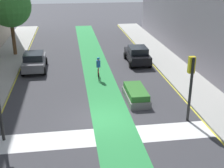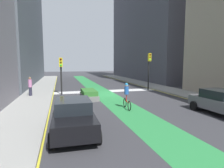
# 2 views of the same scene
# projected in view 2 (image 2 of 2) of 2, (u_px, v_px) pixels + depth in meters

# --- Properties ---
(ground_plane) EXTENTS (120.00, 120.00, 0.00)m
(ground_plane) POSITION_uv_depth(u_px,v_px,m) (111.00, 94.00, 20.12)
(ground_plane) COLOR #38383D
(bike_lane_paint) EXTENTS (2.40, 60.00, 0.01)m
(bike_lane_paint) POSITION_uv_depth(u_px,v_px,m) (104.00, 94.00, 19.93)
(bike_lane_paint) COLOR #2D8C47
(bike_lane_paint) RESTS_ON ground_plane
(crosswalk_band) EXTENTS (12.00, 1.80, 0.01)m
(crosswalk_band) POSITION_uv_depth(u_px,v_px,m) (106.00, 91.00, 22.04)
(crosswalk_band) COLOR silver
(crosswalk_band) RESTS_ON ground_plane
(sidewalk_left) EXTENTS (3.00, 60.00, 0.15)m
(sidewalk_left) POSITION_uv_depth(u_px,v_px,m) (171.00, 90.00, 22.12)
(sidewalk_left) COLOR #9E9E99
(sidewalk_left) RESTS_ON ground_plane
(curb_stripe_left) EXTENTS (0.16, 60.00, 0.01)m
(curb_stripe_left) POSITION_uv_depth(u_px,v_px,m) (160.00, 91.00, 21.72)
(curb_stripe_left) COLOR yellow
(curb_stripe_left) RESTS_ON ground_plane
(sidewalk_right) EXTENTS (3.00, 60.00, 0.15)m
(sidewalk_right) POSITION_uv_depth(u_px,v_px,m) (36.00, 96.00, 18.11)
(sidewalk_right) COLOR #9E9E99
(sidewalk_right) RESTS_ON ground_plane
(curb_stripe_right) EXTENTS (0.16, 60.00, 0.01)m
(curb_stripe_right) POSITION_uv_depth(u_px,v_px,m) (53.00, 96.00, 18.52)
(curb_stripe_right) COLOR yellow
(curb_stripe_right) RESTS_ON ground_plane
(traffic_signal_near_right) EXTENTS (0.35, 0.52, 3.85)m
(traffic_signal_near_right) POSITION_uv_depth(u_px,v_px,m) (61.00, 69.00, 19.21)
(traffic_signal_near_right) COLOR black
(traffic_signal_near_right) RESTS_ON ground_plane
(traffic_signal_near_left) EXTENTS (0.35, 0.52, 4.47)m
(traffic_signal_near_left) POSITION_uv_depth(u_px,v_px,m) (149.00, 65.00, 22.56)
(traffic_signal_near_left) COLOR black
(traffic_signal_near_left) RESTS_ON ground_plane
(car_grey_left_far) EXTENTS (2.06, 4.22, 1.57)m
(car_grey_left_far) POSITION_uv_depth(u_px,v_px,m) (222.00, 102.00, 11.81)
(car_grey_left_far) COLOR slate
(car_grey_left_far) RESTS_ON ground_plane
(car_black_right_far) EXTENTS (2.10, 4.24, 1.57)m
(car_black_right_far) POSITION_uv_depth(u_px,v_px,m) (73.00, 116.00, 8.66)
(car_black_right_far) COLOR black
(car_black_right_far) RESTS_ON ground_plane
(cyclist_in_lane) EXTENTS (0.32, 1.73, 1.86)m
(cyclist_in_lane) POSITION_uv_depth(u_px,v_px,m) (127.00, 95.00, 13.38)
(cyclist_in_lane) COLOR black
(cyclist_in_lane) RESTS_ON ground_plane
(pedestrian_sidewalk_right_a) EXTENTS (0.34, 0.34, 1.80)m
(pedestrian_sidewalk_right_a) POSITION_uv_depth(u_px,v_px,m) (30.00, 86.00, 17.94)
(pedestrian_sidewalk_right_a) COLOR #262638
(pedestrian_sidewalk_right_a) RESTS_ON sidewalk_right
(median_planter) EXTENTS (1.35, 3.15, 0.85)m
(median_planter) POSITION_uv_depth(u_px,v_px,m) (89.00, 95.00, 17.09)
(median_planter) COLOR slate
(median_planter) RESTS_ON ground_plane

